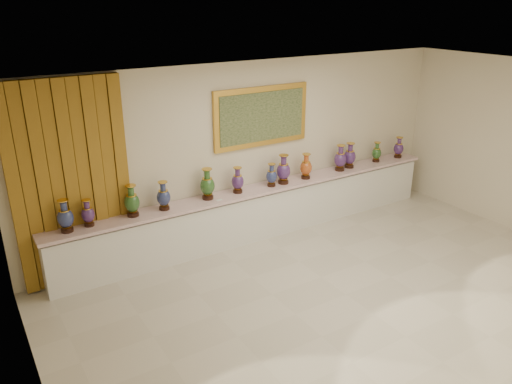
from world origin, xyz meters
TOP-DOWN VIEW (x-y plane):
  - ground at (0.00, 0.00)m, footprint 8.00×8.00m
  - room at (-2.52, 2.44)m, footprint 8.00×8.00m
  - counter at (0.00, 2.27)m, footprint 7.28×0.48m
  - vase_0 at (-3.21, 2.23)m, footprint 0.25×0.25m
  - vase_1 at (-2.90, 2.26)m, footprint 0.24×0.24m
  - vase_2 at (-2.25, 2.26)m, footprint 0.30×0.30m
  - vase_3 at (-1.76, 2.25)m, footprint 0.27×0.27m
  - vase_4 at (-1.00, 2.28)m, footprint 0.25×0.25m
  - vase_5 at (-0.45, 2.26)m, footprint 0.25×0.25m
  - vase_6 at (0.19, 2.22)m, footprint 0.24×0.24m
  - vase_7 at (0.44, 2.22)m, footprint 0.25×0.25m
  - vase_8 at (0.93, 2.22)m, footprint 0.28×0.28m
  - vase_9 at (1.74, 2.24)m, footprint 0.28×0.28m
  - vase_10 at (2.01, 2.27)m, footprint 0.25×0.25m
  - vase_11 at (2.71, 2.27)m, footprint 0.20×0.20m
  - vase_12 at (3.28, 2.23)m, footprint 0.22×0.22m
  - label_card at (-0.87, 2.13)m, footprint 0.10×0.06m

SIDE VIEW (x-z plane):
  - ground at x=0.00m, z-range 0.00..0.00m
  - counter at x=0.00m, z-range -0.01..0.89m
  - label_card at x=-0.87m, z-range 0.90..0.90m
  - vase_11 at x=2.71m, z-range 0.88..1.27m
  - vase_1 at x=-2.90m, z-range 0.88..1.28m
  - vase_6 at x=0.19m, z-range 0.88..1.28m
  - vase_12 at x=3.28m, z-range 0.88..1.30m
  - vase_5 at x=-0.45m, z-range 0.88..1.32m
  - vase_3 at x=-1.76m, z-range 0.88..1.33m
  - vase_8 at x=0.93m, z-range 0.88..1.34m
  - vase_0 at x=-3.21m, z-range 0.88..1.35m
  - vase_10 at x=2.01m, z-range 0.87..1.36m
  - vase_2 at x=-2.25m, z-range 0.87..1.36m
  - vase_9 at x=1.74m, z-range 0.87..1.37m
  - vase_4 at x=-1.00m, z-range 0.87..1.39m
  - vase_7 at x=0.44m, z-range 0.87..1.39m
  - room at x=-2.52m, z-range -2.41..5.59m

